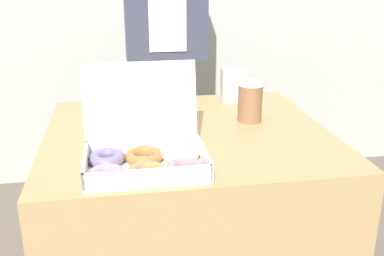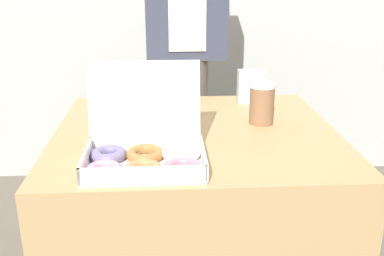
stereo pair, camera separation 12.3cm
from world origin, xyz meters
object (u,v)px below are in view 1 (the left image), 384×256
(coffee_cup, at_px, (250,101))
(napkin_holder, at_px, (233,85))
(donut_box, at_px, (146,154))
(person_customer, at_px, (166,43))

(coffee_cup, xyz_separation_m, napkin_holder, (0.00, 0.26, -0.01))
(donut_box, bearing_deg, person_customer, 79.86)
(napkin_holder, bearing_deg, person_customer, 129.36)
(donut_box, xyz_separation_m, coffee_cup, (0.39, 0.33, 0.03))
(donut_box, relative_size, coffee_cup, 2.36)
(napkin_holder, bearing_deg, coffee_cup, -90.81)
(donut_box, bearing_deg, coffee_cup, 40.28)
(donut_box, distance_m, coffee_cup, 0.51)
(person_customer, bearing_deg, napkin_holder, -50.64)
(donut_box, height_order, coffee_cup, donut_box)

